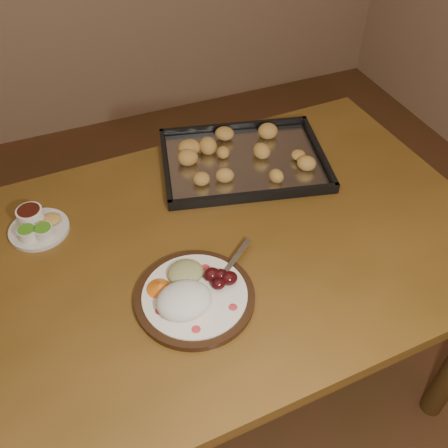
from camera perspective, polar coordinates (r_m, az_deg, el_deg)
name	(u,v)px	position (r m, az deg, el deg)	size (l,w,h in m)	color
dining_table	(202,272)	(1.33, -2.57, -5.49)	(1.53, 0.96, 0.75)	brown
dinner_plate	(191,295)	(1.13, -3.75, -8.04)	(0.32, 0.27, 0.06)	black
condiment_saucer	(37,225)	(1.37, -20.63, -0.13)	(0.15, 0.15, 0.05)	beige
baking_tray	(243,159)	(1.49, 2.21, 7.41)	(0.54, 0.45, 0.05)	black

